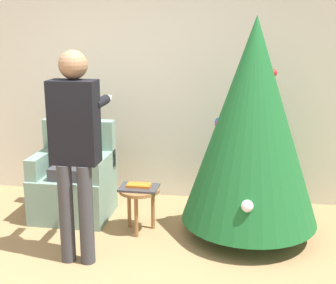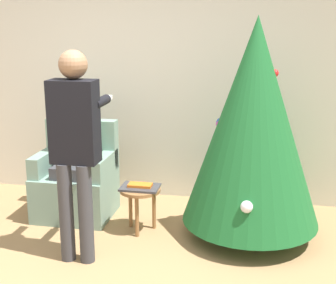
% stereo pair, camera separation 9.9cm
% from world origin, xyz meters
% --- Properties ---
extents(wall_back, '(8.00, 0.06, 2.70)m').
position_xyz_m(wall_back, '(0.00, 2.23, 1.35)').
color(wall_back, beige).
rests_on(wall_back, ground_plane).
extents(christmas_tree, '(1.23, 1.23, 1.99)m').
position_xyz_m(christmas_tree, '(1.18, 1.33, 1.07)').
color(christmas_tree, brown).
rests_on(christmas_tree, ground_plane).
extents(armchair, '(0.74, 0.63, 0.96)m').
position_xyz_m(armchair, '(-0.57, 1.50, 0.34)').
color(armchair, gray).
rests_on(armchair, ground_plane).
extents(person_seated, '(0.36, 0.46, 1.27)m').
position_xyz_m(person_seated, '(-0.57, 1.48, 0.70)').
color(person_seated, '#38383D').
rests_on(person_seated, ground_plane).
extents(person_standing, '(0.40, 0.57, 1.73)m').
position_xyz_m(person_standing, '(-0.21, 0.64, 1.03)').
color(person_standing, '#38383D').
rests_on(person_standing, ground_plane).
extents(side_stool, '(0.38, 0.38, 0.42)m').
position_xyz_m(side_stool, '(0.17, 1.24, 0.35)').
color(side_stool, olive).
rests_on(side_stool, ground_plane).
extents(laptop, '(0.36, 0.26, 0.02)m').
position_xyz_m(laptop, '(0.17, 1.24, 0.43)').
color(laptop, '#38383D').
rests_on(laptop, side_stool).
extents(book, '(0.22, 0.12, 0.02)m').
position_xyz_m(book, '(0.17, 1.24, 0.46)').
color(book, orange).
rests_on(book, laptop).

